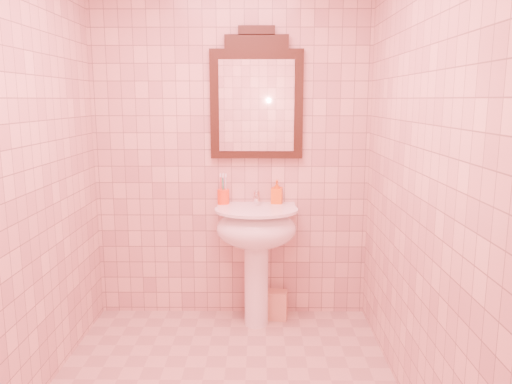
{
  "coord_description": "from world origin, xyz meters",
  "views": [
    {
      "loc": [
        0.21,
        -2.52,
        1.61
      ],
      "look_at": [
        0.18,
        0.55,
        1.04
      ],
      "focal_mm": 35.0,
      "sensor_mm": 36.0,
      "label": 1
    }
  ],
  "objects_px": {
    "toothbrush_cup": "(223,197)",
    "towel": "(275,305)",
    "mirror": "(257,98)",
    "pedestal_sink": "(256,236)",
    "soap_dispenser": "(277,192)"
  },
  "relations": [
    {
      "from": "pedestal_sink",
      "to": "soap_dispenser",
      "type": "xyz_separation_m",
      "value": [
        0.15,
        0.17,
        0.29
      ]
    },
    {
      "from": "pedestal_sink",
      "to": "soap_dispenser",
      "type": "height_order",
      "value": "soap_dispenser"
    },
    {
      "from": "mirror",
      "to": "toothbrush_cup",
      "type": "relative_size",
      "value": 4.63
    },
    {
      "from": "mirror",
      "to": "towel",
      "type": "height_order",
      "value": "mirror"
    },
    {
      "from": "pedestal_sink",
      "to": "mirror",
      "type": "relative_size",
      "value": 0.94
    },
    {
      "from": "pedestal_sink",
      "to": "mirror",
      "type": "bearing_deg",
      "value": 90.0
    },
    {
      "from": "pedestal_sink",
      "to": "towel",
      "type": "bearing_deg",
      "value": 37.1
    },
    {
      "from": "toothbrush_cup",
      "to": "mirror",
      "type": "bearing_deg",
      "value": 12.45
    },
    {
      "from": "mirror",
      "to": "pedestal_sink",
      "type": "bearing_deg",
      "value": -90.0
    },
    {
      "from": "toothbrush_cup",
      "to": "soap_dispenser",
      "type": "distance_m",
      "value": 0.39
    },
    {
      "from": "pedestal_sink",
      "to": "towel",
      "type": "xyz_separation_m",
      "value": [
        0.14,
        0.11,
        -0.56
      ]
    },
    {
      "from": "toothbrush_cup",
      "to": "towel",
      "type": "xyz_separation_m",
      "value": [
        0.38,
        -0.04,
        -0.81
      ]
    },
    {
      "from": "toothbrush_cup",
      "to": "towel",
      "type": "distance_m",
      "value": 0.9
    },
    {
      "from": "soap_dispenser",
      "to": "towel",
      "type": "relative_size",
      "value": 0.82
    },
    {
      "from": "towel",
      "to": "soap_dispenser",
      "type": "bearing_deg",
      "value": 83.51
    }
  ]
}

